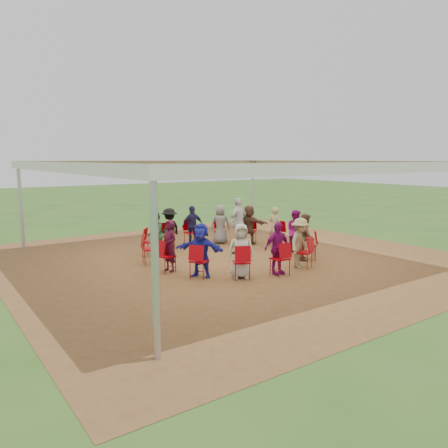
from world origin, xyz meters
TOP-DOWN VIEW (x-y plane):
  - ground at (0.00, 0.00)m, footprint 80.00×80.00m
  - dirt_patch at (0.00, 0.00)m, footprint 13.00×13.00m
  - tent at (0.00, 0.00)m, footprint 10.33×10.33m
  - chair_0 at (2.38, -0.66)m, footprint 0.54×0.52m
  - chair_1 at (2.43, 0.44)m, footprint 0.51×0.49m
  - chair_2 at (2.00, 1.45)m, footprint 0.60×0.60m
  - chair_3 at (1.17, 2.17)m, footprint 0.58×0.59m
  - chair_4 at (0.11, 2.47)m, footprint 0.44×0.46m
  - chair_5 at (-0.97, 2.27)m, footprint 0.56×0.57m
  - chair_6 at (-1.86, 1.63)m, footprint 0.61×0.61m
  - chair_7 at (-2.38, 0.66)m, footprint 0.54×0.52m
  - chair_8 at (-2.43, -0.44)m, footprint 0.51×0.49m
  - chair_9 at (-2.00, -1.45)m, footprint 0.60×0.60m
  - chair_10 at (-1.17, -2.17)m, footprint 0.58×0.59m
  - chair_11 at (-0.11, -2.47)m, footprint 0.44×0.46m
  - chair_12 at (0.97, -2.27)m, footprint 0.56×0.57m
  - chair_13 at (1.86, -1.63)m, footprint 0.61×0.61m
  - person_seated_0 at (2.26, -0.63)m, footprint 0.57×0.77m
  - person_seated_1 at (2.31, 0.42)m, footprint 0.43×0.57m
  - person_seated_2 at (1.90, 1.38)m, footprint 1.17×1.36m
  - person_seated_3 at (1.12, 2.07)m, footprint 0.80×0.67m
  - person_seated_4 at (0.11, 2.35)m, footprint 0.85×0.46m
  - person_seated_5 at (-0.92, 2.16)m, footprint 1.02×0.78m
  - person_seated_6 at (-1.77, 1.55)m, footprint 0.75×0.78m
  - person_seated_7 at (-2.31, -0.42)m, footprint 0.43×0.57m
  - person_seated_8 at (-1.90, -1.38)m, footprint 1.17×1.36m
  - person_seated_9 at (-1.12, -2.07)m, footprint 0.80×0.67m
  - person_seated_10 at (-0.11, -2.35)m, footprint 0.85×0.46m
  - person_seated_11 at (0.92, -2.16)m, footprint 1.02×0.78m
  - person_seated_12 at (1.77, -1.55)m, footprint 0.75×0.78m
  - standing_person at (1.38, 1.32)m, footprint 1.10×0.74m
  - cable_coil at (0.60, 0.32)m, footprint 0.36×0.36m
  - laptop at (2.11, -0.58)m, footprint 0.32×0.36m

SIDE VIEW (x-z plane):
  - ground at x=0.00m, z-range 0.00..0.00m
  - dirt_patch at x=0.00m, z-range 0.01..0.01m
  - cable_coil at x=0.60m, z-range 0.01..0.04m
  - chair_0 at x=2.38m, z-range 0.00..0.90m
  - chair_1 at x=2.43m, z-range 0.00..0.90m
  - chair_2 at x=2.00m, z-range 0.00..0.90m
  - chair_3 at x=1.17m, z-range 0.00..0.90m
  - chair_4 at x=0.11m, z-range 0.00..0.90m
  - chair_5 at x=-0.97m, z-range 0.00..0.90m
  - chair_6 at x=-1.86m, z-range 0.00..0.90m
  - chair_7 at x=-2.38m, z-range 0.00..0.90m
  - chair_8 at x=-2.43m, z-range 0.00..0.90m
  - chair_9 at x=-2.00m, z-range 0.00..0.90m
  - chair_10 at x=-1.17m, z-range 0.00..0.90m
  - chair_11 at x=-0.11m, z-range 0.00..0.90m
  - chair_12 at x=0.97m, z-range 0.00..0.90m
  - chair_13 at x=1.86m, z-range 0.00..0.90m
  - laptop at x=2.11m, z-range 0.56..0.77m
  - person_seated_0 at x=2.26m, z-range 0.01..1.43m
  - person_seated_1 at x=2.31m, z-range 0.01..1.43m
  - person_seated_2 at x=1.90m, z-range 0.01..1.43m
  - person_seated_3 at x=1.12m, z-range 0.01..1.43m
  - person_seated_4 at x=0.11m, z-range 0.01..1.43m
  - person_seated_5 at x=-0.92m, z-range 0.01..1.43m
  - person_seated_6 at x=-1.77m, z-range 0.01..1.43m
  - person_seated_7 at x=-2.31m, z-range 0.01..1.43m
  - person_seated_8 at x=-1.90m, z-range 0.01..1.43m
  - person_seated_9 at x=-1.12m, z-range 0.01..1.43m
  - person_seated_10 at x=-0.11m, z-range 0.01..1.43m
  - person_seated_11 at x=0.92m, z-range 0.01..1.43m
  - person_seated_12 at x=1.77m, z-range 0.01..1.43m
  - standing_person at x=1.38m, z-range 0.01..1.72m
  - tent at x=0.00m, z-range 0.87..3.87m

